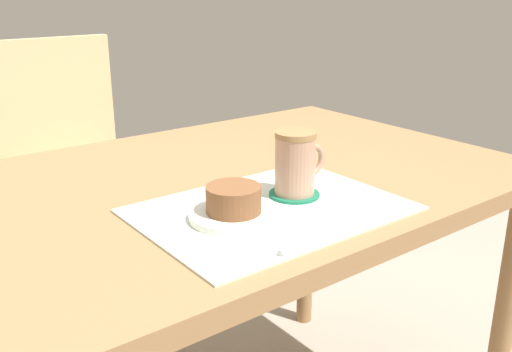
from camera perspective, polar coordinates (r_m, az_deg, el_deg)
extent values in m
cylinder|color=#997047|center=(1.45, 23.56, -13.25)|extent=(0.05, 0.05, 0.67)
cylinder|color=#997047|center=(1.81, 5.08, -5.11)|extent=(0.05, 0.05, 0.67)
cube|color=#997047|center=(1.10, -5.83, -1.53)|extent=(1.30, 0.78, 0.04)
cylinder|color=#D1B27F|center=(1.79, -8.37, -10.25)|extent=(0.04, 0.04, 0.41)
cylinder|color=#D1B27F|center=(1.66, -19.18, -13.54)|extent=(0.04, 0.04, 0.41)
cylinder|color=#D1B27F|center=(2.07, -13.44, -6.35)|extent=(0.04, 0.04, 0.41)
cylinder|color=#D1B27F|center=(1.96, -22.84, -8.80)|extent=(0.04, 0.04, 0.41)
cube|color=#D1B27F|center=(1.77, -16.62, -3.12)|extent=(0.43, 0.43, 0.04)
cube|color=#D1B27F|center=(1.87, -19.65, 5.79)|extent=(0.39, 0.04, 0.46)
cube|color=silver|center=(0.95, 1.46, -3.35)|extent=(0.43, 0.31, 0.00)
cylinder|color=silver|center=(0.91, -2.24, -3.93)|extent=(0.14, 0.14, 0.01)
cylinder|color=brown|center=(0.90, -2.26, -2.32)|extent=(0.09, 0.09, 0.04)
cylinder|color=#196B4C|center=(1.01, 3.85, -1.84)|extent=(0.09, 0.09, 0.00)
cylinder|color=tan|center=(0.99, 3.91, 1.04)|extent=(0.07, 0.07, 0.10)
cylinder|color=#9E7547|center=(0.97, 3.99, 4.17)|extent=(0.07, 0.07, 0.01)
torus|color=tan|center=(1.01, 5.50, 1.54)|extent=(0.06, 0.01, 0.06)
cylinder|color=silver|center=(0.84, 4.83, -6.10)|extent=(0.13, 0.05, 0.01)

